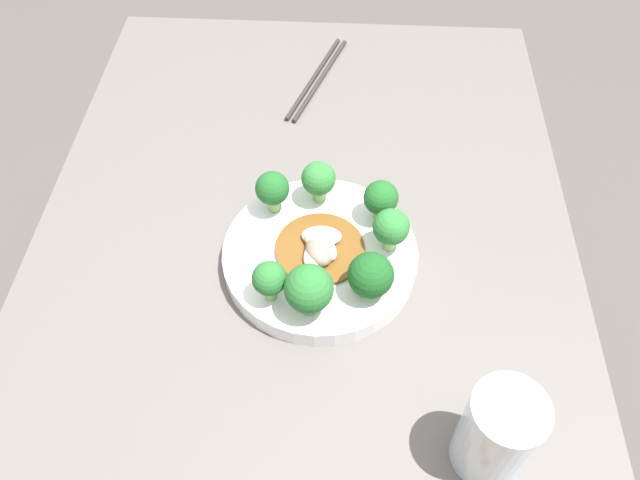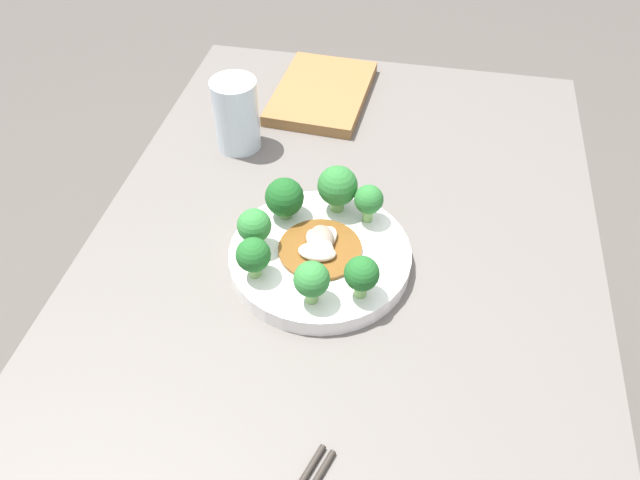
{
  "view_description": "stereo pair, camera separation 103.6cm",
  "coord_description": "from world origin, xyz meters",
  "px_view_note": "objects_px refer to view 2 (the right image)",
  "views": [
    {
      "loc": [
        0.45,
        0.05,
        1.36
      ],
      "look_at": [
        -0.01,
        0.02,
        0.77
      ],
      "focal_mm": 35.0,
      "sensor_mm": 36.0,
      "label": 1
    },
    {
      "loc": [
        -0.57,
        -0.09,
        1.34
      ],
      "look_at": [
        -0.01,
        0.02,
        0.77
      ],
      "focal_mm": 35.0,
      "sensor_mm": 36.0,
      "label": 2
    }
  ],
  "objects_px": {
    "broccoli_north": "(254,226)",
    "broccoli_northeast": "(284,198)",
    "plate": "(320,257)",
    "broccoli_southwest": "(362,274)",
    "stirfry_center": "(320,245)",
    "broccoli_northwest": "(253,256)",
    "drinking_glass": "(236,115)",
    "broccoli_east": "(337,186)",
    "broccoli_southeast": "(369,200)",
    "broccoli_west": "(312,280)",
    "cutting_board": "(322,93)"
  },
  "relations": [
    {
      "from": "broccoli_north",
      "to": "broccoli_northeast",
      "type": "distance_m",
      "value": 0.07
    },
    {
      "from": "plate",
      "to": "broccoli_southwest",
      "type": "xyz_separation_m",
      "value": [
        -0.06,
        -0.06,
        0.05
      ]
    },
    {
      "from": "broccoli_northeast",
      "to": "stirfry_center",
      "type": "relative_size",
      "value": 0.55
    },
    {
      "from": "broccoli_northwest",
      "to": "drinking_glass",
      "type": "height_order",
      "value": "drinking_glass"
    },
    {
      "from": "plate",
      "to": "broccoli_east",
      "type": "height_order",
      "value": "broccoli_east"
    },
    {
      "from": "broccoli_southeast",
      "to": "broccoli_north",
      "type": "xyz_separation_m",
      "value": [
        -0.08,
        0.14,
        0.0
      ]
    },
    {
      "from": "broccoli_southwest",
      "to": "drinking_glass",
      "type": "relative_size",
      "value": 0.51
    },
    {
      "from": "stirfry_center",
      "to": "drinking_glass",
      "type": "bearing_deg",
      "value": 37.86
    },
    {
      "from": "broccoli_west",
      "to": "broccoli_northeast",
      "type": "xyz_separation_m",
      "value": [
        0.14,
        0.07,
        -0.0
      ]
    },
    {
      "from": "broccoli_southeast",
      "to": "drinking_glass",
      "type": "relative_size",
      "value": 0.49
    },
    {
      "from": "broccoli_southeast",
      "to": "broccoli_northeast",
      "type": "bearing_deg",
      "value": 96.64
    },
    {
      "from": "broccoli_southeast",
      "to": "cutting_board",
      "type": "height_order",
      "value": "broccoli_southeast"
    },
    {
      "from": "plate",
      "to": "drinking_glass",
      "type": "xyz_separation_m",
      "value": [
        0.24,
        0.18,
        0.05
      ]
    },
    {
      "from": "broccoli_northwest",
      "to": "cutting_board",
      "type": "distance_m",
      "value": 0.46
    },
    {
      "from": "plate",
      "to": "broccoli_east",
      "type": "xyz_separation_m",
      "value": [
        0.09,
        -0.01,
        0.05
      ]
    },
    {
      "from": "broccoli_east",
      "to": "broccoli_southwest",
      "type": "distance_m",
      "value": 0.16
    },
    {
      "from": "broccoli_southeast",
      "to": "broccoli_west",
      "type": "relative_size",
      "value": 0.94
    },
    {
      "from": "cutting_board",
      "to": "plate",
      "type": "bearing_deg",
      "value": -169.4
    },
    {
      "from": "cutting_board",
      "to": "broccoli_west",
      "type": "bearing_deg",
      "value": -170.47
    },
    {
      "from": "broccoli_southeast",
      "to": "stirfry_center",
      "type": "relative_size",
      "value": 0.52
    },
    {
      "from": "broccoli_west",
      "to": "stirfry_center",
      "type": "height_order",
      "value": "broccoli_west"
    },
    {
      "from": "drinking_glass",
      "to": "broccoli_north",
      "type": "bearing_deg",
      "value": -158.35
    },
    {
      "from": "broccoli_east",
      "to": "broccoli_northeast",
      "type": "bearing_deg",
      "value": 112.0
    },
    {
      "from": "broccoli_northwest",
      "to": "broccoli_southeast",
      "type": "bearing_deg",
      "value": -44.34
    },
    {
      "from": "broccoli_west",
      "to": "stirfry_center",
      "type": "xyz_separation_m",
      "value": [
        0.09,
        0.01,
        -0.03
      ]
    },
    {
      "from": "stirfry_center",
      "to": "drinking_glass",
      "type": "xyz_separation_m",
      "value": [
        0.23,
        0.18,
        0.03
      ]
    },
    {
      "from": "broccoli_east",
      "to": "drinking_glass",
      "type": "bearing_deg",
      "value": 51.67
    },
    {
      "from": "broccoli_east",
      "to": "broccoli_north",
      "type": "xyz_separation_m",
      "value": [
        -0.1,
        0.09,
        -0.0
      ]
    },
    {
      "from": "broccoli_southeast",
      "to": "broccoli_east",
      "type": "bearing_deg",
      "value": 72.43
    },
    {
      "from": "drinking_glass",
      "to": "cutting_board",
      "type": "relative_size",
      "value": 0.5
    },
    {
      "from": "stirfry_center",
      "to": "cutting_board",
      "type": "xyz_separation_m",
      "value": [
        0.4,
        0.08,
        -0.02
      ]
    },
    {
      "from": "broccoli_north",
      "to": "broccoli_west",
      "type": "xyz_separation_m",
      "value": [
        -0.08,
        -0.09,
        -0.0
      ]
    },
    {
      "from": "plate",
      "to": "cutting_board",
      "type": "relative_size",
      "value": 1.02
    },
    {
      "from": "broccoli_southwest",
      "to": "drinking_glass",
      "type": "distance_m",
      "value": 0.39
    },
    {
      "from": "broccoli_southeast",
      "to": "broccoli_northwest",
      "type": "relative_size",
      "value": 0.98
    },
    {
      "from": "plate",
      "to": "broccoli_east",
      "type": "bearing_deg",
      "value": -5.1
    },
    {
      "from": "cutting_board",
      "to": "stirfry_center",
      "type": "bearing_deg",
      "value": -169.36
    },
    {
      "from": "broccoli_east",
      "to": "stirfry_center",
      "type": "height_order",
      "value": "broccoli_east"
    },
    {
      "from": "drinking_glass",
      "to": "broccoli_east",
      "type": "bearing_deg",
      "value": -128.33
    },
    {
      "from": "stirfry_center",
      "to": "plate",
      "type": "bearing_deg",
      "value": -178.59
    },
    {
      "from": "broccoli_east",
      "to": "cutting_board",
      "type": "bearing_deg",
      "value": 14.69
    },
    {
      "from": "broccoli_west",
      "to": "drinking_glass",
      "type": "xyz_separation_m",
      "value": [
        0.32,
        0.19,
        -0.0
      ]
    },
    {
      "from": "broccoli_southeast",
      "to": "broccoli_north",
      "type": "distance_m",
      "value": 0.16
    },
    {
      "from": "broccoli_southeast",
      "to": "drinking_glass",
      "type": "xyz_separation_m",
      "value": [
        0.16,
        0.24,
        -0.0
      ]
    },
    {
      "from": "plate",
      "to": "drinking_glass",
      "type": "bearing_deg",
      "value": 37.66
    },
    {
      "from": "broccoli_southwest",
      "to": "broccoli_northwest",
      "type": "bearing_deg",
      "value": 87.22
    },
    {
      "from": "broccoli_northwest",
      "to": "broccoli_southwest",
      "type": "distance_m",
      "value": 0.14
    },
    {
      "from": "broccoli_northeast",
      "to": "broccoli_southwest",
      "type": "bearing_deg",
      "value": -134.53
    },
    {
      "from": "broccoli_east",
      "to": "broccoli_northeast",
      "type": "distance_m",
      "value": 0.07
    },
    {
      "from": "drinking_glass",
      "to": "broccoli_northwest",
      "type": "bearing_deg",
      "value": -159.61
    }
  ]
}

